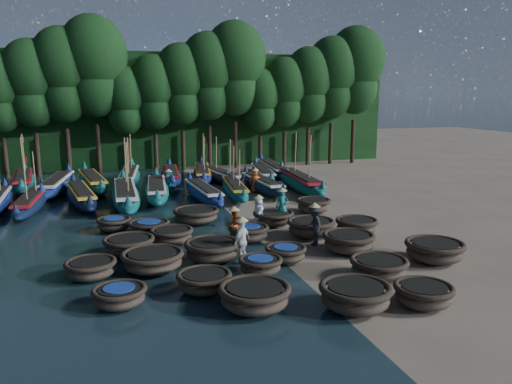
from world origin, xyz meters
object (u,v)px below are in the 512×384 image
object	(u,v)px
coracle_24	(314,205)
coracle_15	(129,245)
long_boat_12	(129,177)
fisherman_6	(255,180)
long_boat_5	(203,192)
long_boat_3	(126,195)
coracle_11	(153,260)
long_boat_11	(92,181)
coracle_10	(91,268)
long_boat_10	(57,185)
long_boat_15	(221,176)
coracle_13	(286,253)
long_boat_8	(299,182)
coracle_6	(204,281)
long_boat_1	(31,202)
coracle_2	(255,296)
long_boat_2	(81,196)
long_boat_17	(273,170)
coracle_16	(172,235)
long_boat_7	(262,184)
long_boat_9	(24,181)
fisherman_3	(314,225)
coracle_4	(424,294)
fisherman_1	(282,205)
fisherman_5	(169,182)
coracle_23	(273,217)
long_boat_4	(157,190)
long_boat_14	(203,173)
coracle_14	(349,241)
coracle_8	(379,267)
coracle_9	(435,250)
long_boat_16	(263,174)
coracle_5	(119,296)
coracle_3	(355,296)
coracle_20	(114,224)
coracle_18	(311,227)
coracle_12	(213,250)
fisherman_0	(258,210)
long_boat_13	(171,176)
fisherman_4	(242,240)
coracle_7	(260,265)
coracle_19	(357,226)

from	to	relation	value
coracle_24	coracle_15	bearing A→B (deg)	-155.88
long_boat_12	fisherman_6	world-z (taller)	long_boat_12
long_boat_5	long_boat_3	bearing A→B (deg)	176.46
coracle_11	long_boat_11	bearing A→B (deg)	97.50
coracle_10	long_boat_10	bearing A→B (deg)	97.81
coracle_24	long_boat_15	size ratio (longest dim) A/B	0.25
coracle_13	long_boat_8	size ratio (longest dim) A/B	0.20
coracle_6	long_boat_10	distance (m)	20.33
coracle_10	long_boat_1	bearing A→B (deg)	105.69
coracle_2	long_boat_1	xyz separation A→B (m)	(-8.13, 16.07, 0.06)
coracle_15	long_boat_2	xyz separation A→B (m)	(-2.18, 10.57, 0.11)
long_boat_10	long_boat_17	bearing A→B (deg)	14.55
coracle_16	long_boat_11	bearing A→B (deg)	103.51
long_boat_17	long_boat_7	bearing A→B (deg)	-110.59
coracle_16	long_boat_9	distance (m)	17.71
long_boat_15	fisherman_3	distance (m)	16.05
coracle_10	long_boat_17	bearing A→B (deg)	54.71
coracle_4	fisherman_1	world-z (taller)	fisherman_1
long_boat_10	fisherman_5	world-z (taller)	fisherman_5
coracle_11	fisherman_6	world-z (taller)	fisherman_6
long_boat_17	coracle_23	bearing A→B (deg)	-104.21
long_boat_4	long_boat_14	bearing A→B (deg)	60.04
coracle_14	coracle_8	bearing A→B (deg)	-96.87
coracle_9	long_boat_16	xyz separation A→B (m)	(-0.72, 19.54, 0.07)
coracle_5	coracle_8	distance (m)	8.93
coracle_3	coracle_23	size ratio (longest dim) A/B	1.06
coracle_20	long_boat_17	size ratio (longest dim) A/B	0.22
coracle_15	long_boat_9	world-z (taller)	long_boat_9
fisherman_5	coracle_10	bearing A→B (deg)	-52.75
coracle_24	fisherman_1	xyz separation A→B (m)	(-2.51, -1.76, 0.53)
coracle_18	long_boat_10	world-z (taller)	long_boat_10
coracle_9	long_boat_8	xyz separation A→B (m)	(0.43, 15.06, 0.15)
coracle_12	long_boat_14	distance (m)	18.71
coracle_3	long_boat_9	bearing A→B (deg)	116.98
coracle_11	long_boat_12	bearing A→B (deg)	89.34
coracle_14	coracle_15	world-z (taller)	coracle_14
coracle_5	coracle_6	xyz separation A→B (m)	(2.73, 0.36, 0.03)
long_boat_9	long_boat_3	bearing A→B (deg)	-54.58
coracle_16	long_boat_16	bearing A→B (deg)	58.26
fisherman_0	long_boat_13	bearing A→B (deg)	-2.37
coracle_6	coracle_10	xyz separation A→B (m)	(-3.60, 2.43, -0.01)
coracle_6	coracle_18	bearing A→B (deg)	39.64
coracle_6	fisherman_4	world-z (taller)	fisherman_4
coracle_7	coracle_10	world-z (taller)	coracle_10
coracle_4	coracle_18	world-z (taller)	coracle_18
coracle_19	fisherman_5	bearing A→B (deg)	119.59
long_boat_7	long_boat_17	bearing A→B (deg)	63.07
coracle_16	long_boat_8	xyz separation A→B (m)	(9.96, 9.75, 0.20)
long_boat_9	long_boat_10	bearing A→B (deg)	-47.97
coracle_12	coracle_7	bearing A→B (deg)	-54.77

